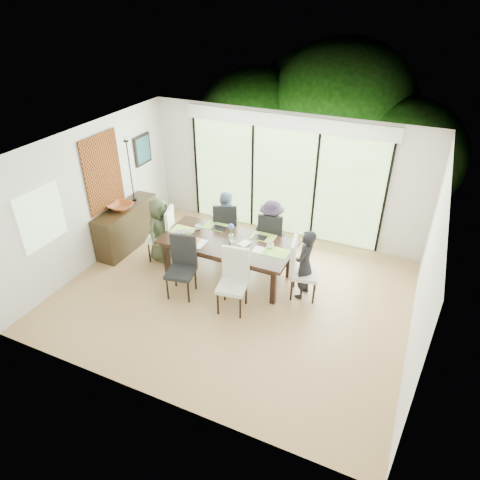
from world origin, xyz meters
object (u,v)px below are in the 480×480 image
at_px(cup_c, 270,245).
at_px(bowl, 121,207).
at_px(table_top, 228,242).
at_px(chair_left_end, 160,234).
at_px(sideboard, 127,227).
at_px(person_far_left, 225,222).
at_px(chair_near_right, 232,282).
at_px(chair_right_end, 305,269).
at_px(chair_far_left, 226,225).
at_px(cup_a, 198,227).
at_px(chair_near_left, 180,268).
at_px(person_left_end, 160,230).
at_px(person_right_end, 305,264).
at_px(vase, 231,237).
at_px(laptop, 185,233).
at_px(cup_b, 233,243).
at_px(chair_far_right, 271,235).
at_px(person_far_right, 271,232).

relative_size(cup_c, bowl, 0.26).
xyz_separation_m(table_top, chair_left_end, (-1.50, 0.00, -0.17)).
bearing_deg(cup_c, sideboard, 179.66).
bearing_deg(bowl, table_top, -0.46).
bearing_deg(sideboard, person_far_left, 19.98).
distance_m(person_far_left, bowl, 2.14).
bearing_deg(sideboard, chair_near_right, -18.81).
bearing_deg(chair_right_end, chair_far_left, 56.07).
bearing_deg(cup_a, person_far_left, 69.81).
bearing_deg(chair_left_end, chair_near_left, 30.51).
relative_size(chair_left_end, person_left_end, 0.85).
distance_m(chair_left_end, chair_near_right, 2.18).
relative_size(chair_near_right, person_right_end, 0.85).
bearing_deg(person_left_end, vase, -81.11).
height_order(person_right_end, laptop, person_right_end).
height_order(cup_b, cup_c, cup_c).
height_order(chair_left_end, chair_near_left, same).
height_order(laptop, cup_a, cup_a).
bearing_deg(cup_c, chair_near_right, -107.19).
relative_size(chair_near_right, sideboard, 0.70).
distance_m(table_top, cup_a, 0.72).
distance_m(vase, cup_b, 0.18).
bearing_deg(cup_a, cup_b, -16.39).
bearing_deg(person_far_left, chair_far_right, 171.78).
distance_m(vase, sideboard, 2.48).
bearing_deg(chair_near_right, laptop, 141.23).
distance_m(person_far_left, cup_c, 1.46).
bearing_deg(chair_left_end, person_far_left, 109.86).
height_order(person_right_end, person_far_right, same).
distance_m(person_right_end, person_far_right, 1.25).
bearing_deg(chair_far_left, chair_near_left, 66.13).
bearing_deg(sideboard, chair_far_left, 20.49).
bearing_deg(chair_near_right, chair_left_end, 147.42).
height_order(chair_far_left, person_right_end, person_right_end).
xyz_separation_m(table_top, laptop, (-0.85, -0.10, 0.04)).
height_order(person_left_end, person_far_right, same).
bearing_deg(chair_far_left, cup_a, 48.14).
xyz_separation_m(chair_right_end, chair_near_right, (-1.00, -0.87, 0.00)).
bearing_deg(cup_a, bowl, -175.62).
distance_m(laptop, cup_c, 1.66).
height_order(chair_right_end, chair_near_left, same).
height_order(chair_left_end, chair_near_right, same).
relative_size(chair_left_end, chair_near_left, 1.00).
bearing_deg(table_top, vase, 45.00).
bearing_deg(cup_b, table_top, 146.31).
xyz_separation_m(table_top, person_right_end, (1.48, 0.00, -0.08)).
xyz_separation_m(table_top, person_far_right, (0.55, 0.83, -0.08)).
relative_size(table_top, cup_b, 24.00).
bearing_deg(chair_right_end, cup_a, 75.72).
relative_size(chair_far_right, person_far_left, 0.85).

